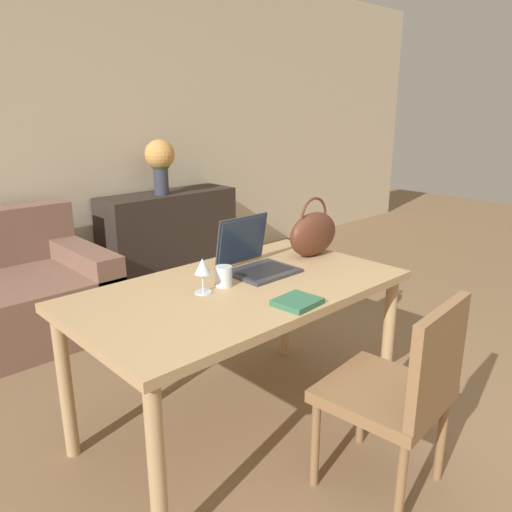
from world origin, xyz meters
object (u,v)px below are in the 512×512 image
drinking_glass (224,276)px  flower_vase (160,160)px  chair (401,388)px  laptop (253,256)px  handbag (313,233)px  wine_glass (202,269)px

drinking_glass → flower_vase: (0.98, 2.00, 0.30)m
chair → flower_vase: size_ratio=1.81×
laptop → drinking_glass: 0.27m
chair → flower_vase: (0.77, 2.79, 0.60)m
drinking_glass → chair: bearing=-75.1°
laptop → handbag: bearing=-5.6°
flower_vase → laptop: bearing=-110.6°
handbag → flower_vase: (0.32, 1.96, 0.22)m
laptop → flower_vase: 2.07m
wine_glass → flower_vase: flower_vase is taller
wine_glass → flower_vase: (1.10, 2.00, 0.23)m
wine_glass → flower_vase: bearing=61.3°
wine_glass → drinking_glass: bearing=1.9°
handbag → flower_vase: bearing=80.8°
chair → drinking_glass: size_ratio=9.06×
handbag → flower_vase: 2.00m
laptop → flower_vase: (0.72, 1.92, 0.28)m
drinking_glass → wine_glass: size_ratio=0.59×
drinking_glass → wine_glass: wine_glass is taller
chair → laptop: size_ratio=2.69×
laptop → wine_glass: size_ratio=2.00×
chair → laptop: bearing=82.0°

